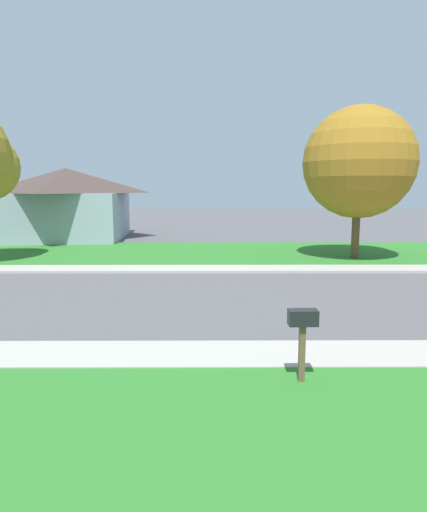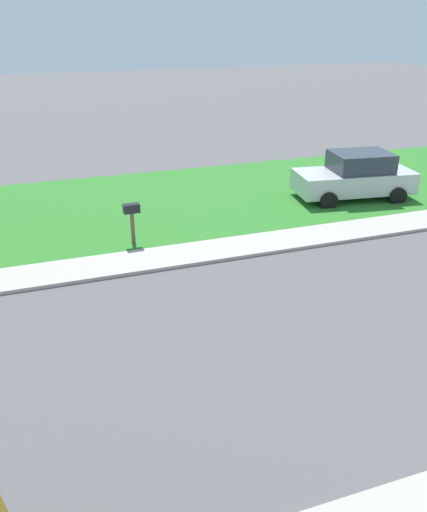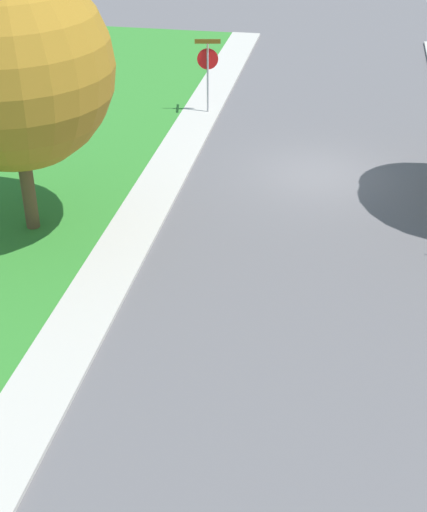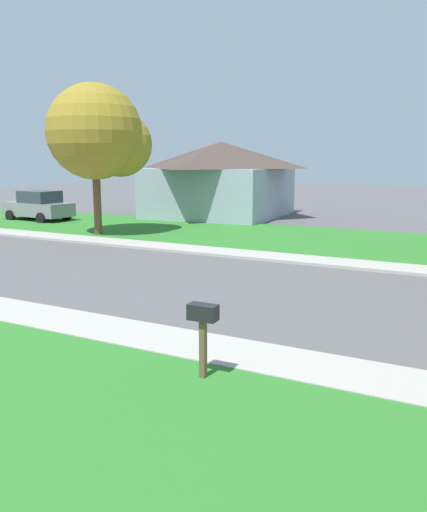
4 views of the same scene
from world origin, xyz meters
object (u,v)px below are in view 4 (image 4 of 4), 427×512
tree_sidewalk_far (101,135)px  car_grey_across_road (38,206)px  house_right_setback (221,178)px  mailbox (203,322)px

tree_sidewalk_far → car_grey_across_road: bearing=68.6°
car_grey_across_road → house_right_setback: size_ratio=0.47×
tree_sidewalk_far → mailbox: size_ratio=5.30×
house_right_setback → mailbox: house_right_setback is taller
car_grey_across_road → mailbox: size_ratio=3.39×
car_grey_across_road → house_right_setback: (7.27, -8.11, 1.50)m
mailbox → house_right_setback: bearing=26.3°
car_grey_across_road → mailbox: 24.37m
car_grey_across_road → tree_sidewalk_far: tree_sidewalk_far is taller
car_grey_across_road → house_right_setback: house_right_setback is taller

